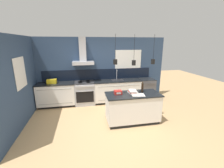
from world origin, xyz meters
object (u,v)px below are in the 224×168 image
(oven_range, at_px, (85,93))
(book_stack, at_px, (133,92))
(bottle_on_island, at_px, (142,88))
(red_supply_box, at_px, (118,92))
(dishwasher, at_px, (146,89))
(yellow_toolbox, at_px, (52,81))

(oven_range, bearing_deg, book_stack, -49.63)
(bottle_on_island, relative_size, red_supply_box, 1.58)
(bottle_on_island, bearing_deg, red_supply_box, -177.49)
(book_stack, bearing_deg, oven_range, 130.37)
(book_stack, height_order, red_supply_box, red_supply_box)
(dishwasher, xyz_separation_m, yellow_toolbox, (-3.79, 0.00, 0.54))
(yellow_toolbox, bearing_deg, red_supply_box, -37.70)
(dishwasher, xyz_separation_m, red_supply_box, (-1.65, -1.66, 0.51))
(dishwasher, relative_size, book_stack, 2.52)
(oven_range, bearing_deg, yellow_toolbox, 179.79)
(dishwasher, height_order, yellow_toolbox, yellow_toolbox)
(oven_range, xyz_separation_m, yellow_toolbox, (-1.19, 0.00, 0.54))
(dishwasher, bearing_deg, book_stack, -125.50)
(oven_range, height_order, dishwasher, same)
(bottle_on_island, height_order, book_stack, bottle_on_island)
(bottle_on_island, distance_m, red_supply_box, 0.78)
(book_stack, distance_m, yellow_toolbox, 3.09)
(bottle_on_island, height_order, red_supply_box, bottle_on_island)
(oven_range, height_order, red_supply_box, red_supply_box)
(red_supply_box, relative_size, yellow_toolbox, 0.64)
(dishwasher, distance_m, bottle_on_island, 1.94)
(bottle_on_island, bearing_deg, book_stack, -172.38)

